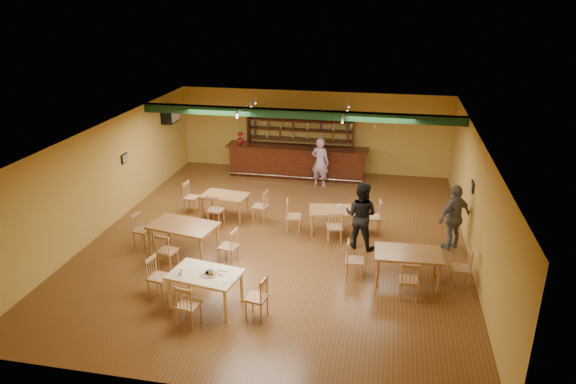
% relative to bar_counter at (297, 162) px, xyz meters
% --- Properties ---
extents(floor, '(12.00, 12.00, 0.00)m').
position_rel_bar_counter_xyz_m(floor, '(0.45, -5.15, -0.56)').
color(floor, brown).
rests_on(floor, ground).
extents(ceiling_beam, '(10.00, 0.30, 0.25)m').
position_rel_bar_counter_xyz_m(ceiling_beam, '(0.45, -2.35, 2.31)').
color(ceiling_beam, black).
rests_on(ceiling_beam, ceiling).
extents(track_rail_left, '(0.05, 2.50, 0.05)m').
position_rel_bar_counter_xyz_m(track_rail_left, '(-1.35, -1.75, 2.38)').
color(track_rail_left, silver).
rests_on(track_rail_left, ceiling).
extents(track_rail_right, '(0.05, 2.50, 0.05)m').
position_rel_bar_counter_xyz_m(track_rail_right, '(1.85, -1.75, 2.38)').
color(track_rail_right, silver).
rests_on(track_rail_right, ceiling).
extents(ac_unit, '(0.34, 0.70, 0.48)m').
position_rel_bar_counter_xyz_m(ac_unit, '(-4.35, -0.95, 1.79)').
color(ac_unit, silver).
rests_on(ac_unit, wall_left).
extents(picture_left, '(0.04, 0.34, 0.28)m').
position_rel_bar_counter_xyz_m(picture_left, '(-4.52, -4.15, 1.14)').
color(picture_left, black).
rests_on(picture_left, wall_left).
extents(picture_right, '(0.04, 0.34, 0.28)m').
position_rel_bar_counter_xyz_m(picture_right, '(5.42, -4.65, 1.14)').
color(picture_right, black).
rests_on(picture_right, wall_right).
extents(bar_counter, '(5.15, 0.85, 1.13)m').
position_rel_bar_counter_xyz_m(bar_counter, '(0.00, 0.00, 0.00)').
color(bar_counter, '#34100A').
rests_on(bar_counter, ground).
extents(back_bar_hutch, '(3.98, 0.40, 2.28)m').
position_rel_bar_counter_xyz_m(back_bar_hutch, '(0.00, 0.63, 0.57)').
color(back_bar_hutch, '#34100A').
rests_on(back_bar_hutch, ground).
extents(poinsettia, '(0.31, 0.31, 0.43)m').
position_rel_bar_counter_xyz_m(poinsettia, '(-2.12, 0.00, 0.78)').
color(poinsettia, '#A80F1C').
rests_on(poinsettia, bar_counter).
extents(dining_table_a, '(1.45, 0.98, 0.68)m').
position_rel_bar_counter_xyz_m(dining_table_a, '(-1.49, -3.96, -0.22)').
color(dining_table_a, olive).
rests_on(dining_table_a, ground).
extents(dining_table_b, '(1.48, 1.03, 0.68)m').
position_rel_bar_counter_xyz_m(dining_table_b, '(1.85, -4.43, -0.22)').
color(dining_table_b, olive).
rests_on(dining_table_b, ground).
extents(dining_table_c, '(1.83, 1.29, 0.84)m').
position_rel_bar_counter_xyz_m(dining_table_c, '(-1.78, -6.53, -0.15)').
color(dining_table_c, olive).
rests_on(dining_table_c, ground).
extents(dining_table_d, '(1.57, 0.98, 0.77)m').
position_rel_bar_counter_xyz_m(dining_table_d, '(3.85, -6.83, -0.18)').
color(dining_table_d, olive).
rests_on(dining_table_d, ground).
extents(near_table, '(1.61, 1.18, 0.79)m').
position_rel_bar_counter_xyz_m(near_table, '(-0.42, -8.68, -0.17)').
color(near_table, beige).
rests_on(near_table, ground).
extents(pizza_tray, '(0.47, 0.47, 0.01)m').
position_rel_bar_counter_xyz_m(pizza_tray, '(-0.32, -8.68, 0.23)').
color(pizza_tray, silver).
rests_on(pizza_tray, near_table).
extents(parmesan_shaker, '(0.08, 0.08, 0.11)m').
position_rel_bar_counter_xyz_m(parmesan_shaker, '(-0.90, -8.84, 0.28)').
color(parmesan_shaker, '#EAE5C6').
rests_on(parmesan_shaker, near_table).
extents(napkin_stack, '(0.23, 0.19, 0.03)m').
position_rel_bar_counter_xyz_m(napkin_stack, '(-0.05, -8.47, 0.24)').
color(napkin_stack, white).
rests_on(napkin_stack, near_table).
extents(pizza_server, '(0.31, 0.26, 0.00)m').
position_rel_bar_counter_xyz_m(pizza_server, '(-0.16, -8.63, 0.24)').
color(pizza_server, silver).
rests_on(pizza_server, pizza_tray).
extents(side_plate, '(0.25, 0.25, 0.01)m').
position_rel_bar_counter_xyz_m(side_plate, '(0.16, -8.90, 0.23)').
color(side_plate, white).
rests_on(side_plate, near_table).
extents(patron_bar, '(0.72, 0.57, 1.73)m').
position_rel_bar_counter_xyz_m(patron_bar, '(0.96, -0.83, 0.30)').
color(patron_bar, purple).
rests_on(patron_bar, ground).
extents(patron_right_a, '(1.04, 0.91, 1.82)m').
position_rel_bar_counter_xyz_m(patron_right_a, '(2.65, -5.23, 0.34)').
color(patron_right_a, black).
rests_on(patron_right_a, ground).
extents(patron_right_b, '(1.07, 1.01, 1.77)m').
position_rel_bar_counter_xyz_m(patron_right_b, '(5.05, -4.83, 0.32)').
color(patron_right_b, slate).
rests_on(patron_right_b, ground).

